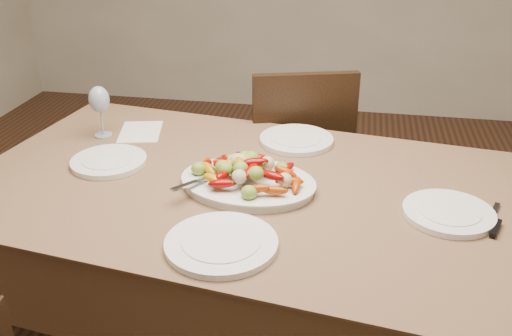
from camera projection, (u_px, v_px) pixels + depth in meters
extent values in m
cube|color=brown|center=(256.00, 284.00, 1.95)|extent=(1.96, 1.28, 0.76)
ellipsoid|color=white|center=(248.00, 185.00, 1.76)|extent=(0.45, 0.36, 0.02)
cylinder|color=white|center=(109.00, 162.00, 1.92)|extent=(0.25, 0.25, 0.02)
cylinder|color=white|center=(448.00, 213.00, 1.61)|extent=(0.26, 0.26, 0.02)
cylinder|color=white|center=(296.00, 140.00, 2.08)|extent=(0.27, 0.27, 0.02)
cylinder|color=white|center=(221.00, 244.00, 1.47)|extent=(0.30, 0.30, 0.02)
cube|color=silver|center=(141.00, 132.00, 2.17)|extent=(0.19, 0.24, 0.00)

